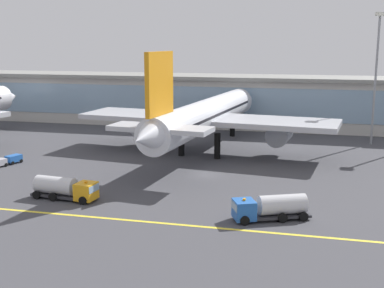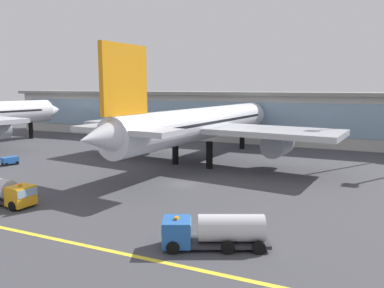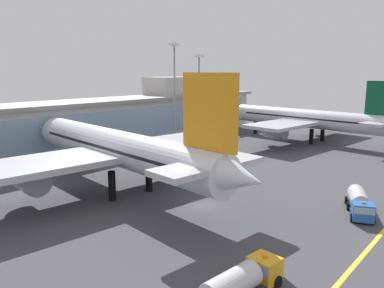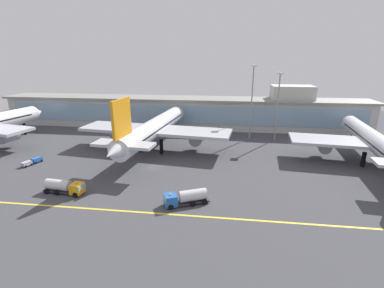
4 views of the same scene
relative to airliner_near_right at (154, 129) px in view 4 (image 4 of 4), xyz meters
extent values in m
plane|color=#424247|center=(3.26, -14.88, -6.91)|extent=(206.54, 206.54, 0.00)
cube|color=yellow|center=(3.26, -36.88, -6.90)|extent=(165.23, 0.50, 0.01)
cube|color=beige|center=(3.26, 31.20, -1.18)|extent=(147.53, 12.00, 11.46)
cube|color=#84A3BC|center=(3.26, 25.15, -0.61)|extent=(141.63, 0.20, 7.34)
cube|color=gray|center=(3.26, 31.20, 4.95)|extent=(150.53, 14.00, 0.80)
cube|color=beige|center=(47.51, 33.20, 7.55)|extent=(16.00, 10.00, 6.00)
cylinder|color=black|center=(-53.63, 11.40, -4.62)|extent=(1.10, 1.10, 4.57)
cone|color=white|center=(-52.34, 18.01, 0.24)|extent=(6.32, 6.10, 5.43)
cube|color=#84A3BC|center=(-52.99, 14.68, 1.24)|extent=(4.98, 4.75, 1.72)
cylinder|color=#999EA8|center=(-46.62, -4.64, -2.74)|extent=(4.98, 6.11, 4.00)
cylinder|color=black|center=(-3.75, -2.90, -4.65)|extent=(1.10, 1.10, 4.52)
cylinder|color=black|center=(2.99, -3.68, -4.65)|extent=(1.10, 1.10, 4.52)
cylinder|color=black|center=(2.10, 18.14, -4.65)|extent=(1.10, 1.10, 4.52)
cylinder|color=silver|center=(0.05, 0.44, 0.15)|extent=(11.01, 47.22, 5.65)
cone|color=silver|center=(2.94, 25.41, 0.15)|extent=(5.92, 5.67, 5.37)
cone|color=silver|center=(-2.87, -24.81, 0.58)|extent=(5.49, 6.73, 4.80)
cube|color=#84A3BC|center=(2.53, 21.86, 1.14)|extent=(4.67, 4.42, 1.70)
cube|color=black|center=(0.05, 0.44, 0.58)|extent=(10.20, 39.78, 0.45)
cube|color=#B7BAC1|center=(0.05, 0.44, -0.55)|extent=(48.29, 16.62, 0.90)
cylinder|color=#999EA8|center=(-12.91, 3.64, -2.78)|extent=(4.63, 6.51, 3.96)
cylinder|color=#999EA8|center=(13.40, 0.59, -2.78)|extent=(4.63, 6.51, 3.96)
cube|color=orange|center=(-2.32, -20.05, 7.50)|extent=(1.64, 8.46, 9.04)
cube|color=#B7BAC1|center=(-2.32, -20.05, 1.00)|extent=(15.63, 6.86, 0.72)
cylinder|color=black|center=(59.04, -6.82, -4.89)|extent=(1.10, 1.10, 4.04)
cylinder|color=black|center=(64.17, 13.54, -4.89)|extent=(1.10, 1.10, 4.04)
cylinder|color=silver|center=(62.42, -3.53, -0.60)|extent=(9.61, 45.45, 5.05)
cone|color=silver|center=(64.87, 20.44, -0.60)|extent=(5.23, 5.01, 4.80)
cube|color=#84A3BC|center=(64.54, 17.14, 0.28)|extent=(4.13, 3.90, 1.51)
cube|color=black|center=(62.42, -3.53, -0.22)|extent=(8.93, 38.26, 0.40)
cube|color=#B7BAC1|center=(62.42, -3.53, -1.23)|extent=(44.34, 15.20, 0.81)
cylinder|color=#999EA8|center=(50.48, -0.68, -3.22)|extent=(4.11, 6.20, 3.53)
cylinder|color=black|center=(-8.38, -30.35, -6.36)|extent=(1.12, 0.41, 1.10)
cylinder|color=black|center=(-8.64, -32.93, -6.36)|extent=(1.12, 0.41, 1.10)
cylinder|color=black|center=(-12.86, -29.90, -6.36)|extent=(1.12, 0.41, 1.10)
cylinder|color=black|center=(-13.12, -32.48, -6.36)|extent=(1.12, 0.41, 1.10)
cylinder|color=black|center=(-15.37, -29.65, -6.36)|extent=(1.12, 0.41, 1.10)
cylinder|color=black|center=(-15.63, -32.23, -6.36)|extent=(1.12, 0.41, 1.10)
cube|color=#2D2D33|center=(-12.81, -31.21, -6.46)|extent=(7.76, 3.08, 0.30)
cube|color=orange|center=(-8.78, -31.61, -5.51)|extent=(2.59, 2.82, 2.20)
cube|color=#84A3BC|center=(-8.78, -31.61, -5.03)|extent=(2.67, 2.73, 0.88)
cylinder|color=silver|center=(-13.35, -31.15, -5.16)|extent=(5.78, 2.85, 2.30)
cube|color=orange|center=(-8.78, -31.61, -4.29)|extent=(0.30, 0.40, 0.20)
cylinder|color=black|center=(12.30, -35.27, -6.36)|extent=(1.13, 0.73, 1.10)
cylinder|color=black|center=(11.24, -32.90, -6.36)|extent=(1.13, 0.73, 1.10)
cylinder|color=black|center=(16.41, -33.42, -6.36)|extent=(1.13, 0.73, 1.10)
cylinder|color=black|center=(15.34, -31.05, -6.36)|extent=(1.13, 0.73, 1.10)
cylinder|color=black|center=(18.71, -32.39, -6.36)|extent=(1.13, 0.73, 1.10)
cylinder|color=black|center=(17.64, -30.02, -6.36)|extent=(1.13, 0.73, 1.10)
cube|color=#2D2D33|center=(15.71, -32.31, -6.46)|extent=(7.85, 5.24, 0.30)
cube|color=#235BB2|center=(12.02, -33.97, -5.51)|extent=(3.20, 3.33, 2.20)
cube|color=#84A3BC|center=(12.02, -33.97, -5.03)|extent=(3.24, 3.28, 0.88)
cylinder|color=silver|center=(16.20, -32.09, -5.16)|extent=(6.03, 4.39, 2.30)
cube|color=orange|center=(12.02, -33.97, -4.29)|extent=(0.30, 0.40, 0.20)
cylinder|color=black|center=(-30.36, -14.24, -6.61)|extent=(0.36, 0.63, 0.60)
cylinder|color=black|center=(-28.92, -14.66, -6.61)|extent=(0.36, 0.63, 0.60)
cylinder|color=black|center=(-30.87, -15.98, -6.61)|extent=(0.36, 0.63, 0.60)
cylinder|color=black|center=(-29.43, -16.40, -6.61)|extent=(0.36, 0.63, 0.60)
cube|color=#235BB2|center=(-29.90, -15.32, -6.06)|extent=(2.17, 2.92, 1.10)
cylinder|color=black|center=(-31.25, -17.28, -6.61)|extent=(0.34, 0.63, 0.60)
cylinder|color=black|center=(-29.81, -17.70, -6.61)|extent=(0.34, 0.63, 0.60)
cylinder|color=black|center=(-31.72, -18.89, -6.61)|extent=(0.34, 0.63, 0.60)
cylinder|color=black|center=(-30.28, -19.31, -6.61)|extent=(0.34, 0.63, 0.60)
cube|color=#A8A8B2|center=(-30.77, -18.30, -6.11)|extent=(2.11, 2.72, 1.00)
cube|color=#2D2D33|center=(-30.35, -16.86, -6.46)|extent=(0.26, 0.60, 0.08)
cylinder|color=gray|center=(39.34, 15.91, 4.43)|extent=(0.44, 0.44, 22.68)
cube|color=silver|center=(39.34, 15.91, 16.11)|extent=(1.80, 1.80, 0.70)
cylinder|color=gray|center=(30.63, 16.44, 5.63)|extent=(0.44, 0.44, 25.08)
cube|color=silver|center=(30.63, 16.44, 18.52)|extent=(1.80, 1.80, 0.70)
camera|label=1|loc=(19.41, -89.12, 13.49)|focal=47.32mm
camera|label=2|loc=(25.59, -61.02, 6.61)|focal=35.17mm
camera|label=3|loc=(-36.99, -47.13, 12.10)|focal=35.27mm
camera|label=4|loc=(22.49, -81.76, 21.37)|focal=26.01mm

